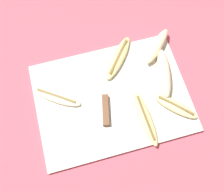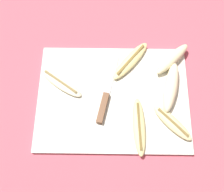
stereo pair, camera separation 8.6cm
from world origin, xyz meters
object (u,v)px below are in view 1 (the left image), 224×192
object	(u,v)px
banana_pale_long	(164,73)
banana_ripe_center	(175,106)
knife	(105,103)
banana_cream_curved	(157,46)
banana_spotted_left	(145,118)
banana_bright_far	(57,97)
banana_golden_short	(118,58)

from	to	relation	value
banana_pale_long	banana_ripe_center	bearing A→B (deg)	-90.72
knife	banana_ripe_center	bearing A→B (deg)	-6.42
banana_cream_curved	banana_ripe_center	size ratio (longest dim) A/B	1.02
banana_spotted_left	banana_ripe_center	size ratio (longest dim) A/B	1.39
banana_cream_curved	banana_spotted_left	size ratio (longest dim) A/B	0.74
banana_spotted_left	banana_bright_far	distance (m)	0.30
banana_cream_curved	banana_golden_short	distance (m)	0.14
banana_spotted_left	banana_golden_short	bearing A→B (deg)	95.89
banana_golden_short	banana_ripe_center	xyz separation A→B (m)	(0.13, -0.22, -0.00)
banana_ripe_center	banana_golden_short	bearing A→B (deg)	120.42
banana_ripe_center	banana_pale_long	bearing A→B (deg)	89.28
banana_ripe_center	banana_spotted_left	bearing A→B (deg)	-173.62
banana_bright_far	banana_golden_short	bearing A→B (deg)	19.82
banana_golden_short	banana_ripe_center	distance (m)	0.26
banana_pale_long	banana_golden_short	bearing A→B (deg)	142.28
banana_golden_short	banana_ripe_center	bearing A→B (deg)	-59.58
banana_golden_short	knife	bearing A→B (deg)	-120.36
knife	banana_ripe_center	xyz separation A→B (m)	(0.22, -0.07, 0.00)
banana_pale_long	banana_bright_far	world-z (taller)	banana_pale_long
knife	banana_golden_short	size ratio (longest dim) A/B	1.47
knife	banana_pale_long	bearing A→B (deg)	24.26
banana_golden_short	banana_bright_far	bearing A→B (deg)	-160.18
banana_pale_long	banana_golden_short	distance (m)	0.17
banana_cream_curved	banana_golden_short	bearing A→B (deg)	-178.07
banana_spotted_left	banana_bright_far	size ratio (longest dim) A/B	1.18
knife	banana_golden_short	xyz separation A→B (m)	(0.09, 0.15, 0.00)
banana_cream_curved	banana_spotted_left	world-z (taller)	banana_cream_curved
banana_golden_short	banana_bright_far	distance (m)	0.25
banana_pale_long	banana_ripe_center	xyz separation A→B (m)	(-0.00, -0.12, -0.01)
banana_spotted_left	banana_golden_short	world-z (taller)	banana_golden_short
knife	banana_golden_short	bearing A→B (deg)	71.89
banana_cream_curved	banana_bright_far	size ratio (longest dim) A/B	0.87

